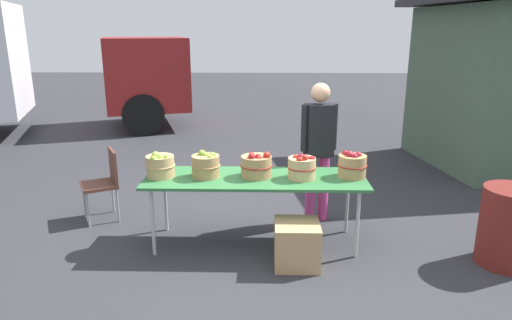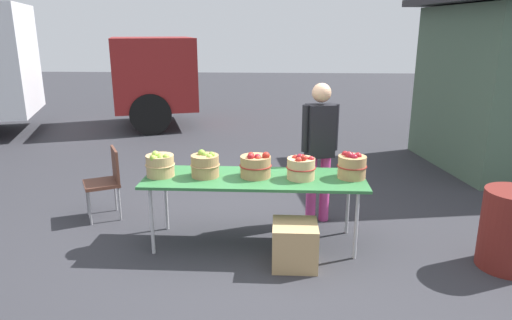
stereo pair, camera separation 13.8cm
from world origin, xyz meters
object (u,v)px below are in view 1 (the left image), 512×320
(apple_basket_green_1, at_px, (206,165))
(folding_chair, at_px, (105,179))
(produce_crate, at_px, (297,244))
(market_table, at_px, (255,181))
(apple_basket_red_2, at_px, (352,165))
(apple_basket_red_1, at_px, (302,167))
(apple_basket_green_0, at_px, (160,165))
(trash_barrel, at_px, (510,227))
(vendor_adult, at_px, (319,142))
(apple_basket_red_0, at_px, (256,166))

(apple_basket_green_1, distance_m, folding_chair, 1.50)
(folding_chair, relative_size, produce_crate, 1.98)
(market_table, distance_m, apple_basket_red_2, 1.02)
(market_table, bearing_deg, apple_basket_green_1, 179.67)
(apple_basket_red_1, bearing_deg, apple_basket_red_2, 6.41)
(produce_crate, bearing_deg, market_table, 132.18)
(apple_basket_green_0, bearing_deg, folding_chair, 142.68)
(trash_barrel, xyz_separation_m, produce_crate, (-2.06, -0.07, -0.17))
(apple_basket_red_2, height_order, produce_crate, apple_basket_red_2)
(apple_basket_green_0, bearing_deg, vendor_adult, 20.85)
(market_table, relative_size, produce_crate, 5.29)
(apple_basket_red_1, bearing_deg, produce_crate, -98.15)
(apple_basket_red_0, bearing_deg, produce_crate, -49.65)
(apple_basket_red_2, xyz_separation_m, vendor_adult, (-0.28, 0.61, 0.10))
(apple_basket_red_0, xyz_separation_m, apple_basket_red_2, (0.99, 0.02, 0.01))
(apple_basket_green_1, bearing_deg, produce_crate, -26.45)
(apple_basket_green_0, relative_size, trash_barrel, 0.40)
(apple_basket_red_1, xyz_separation_m, produce_crate, (-0.06, -0.44, -0.66))
(market_table, height_order, apple_basket_red_0, apple_basket_red_0)
(apple_basket_red_1, bearing_deg, market_table, 176.83)
(apple_basket_green_0, height_order, apple_basket_green_1, apple_basket_green_1)
(market_table, relative_size, apple_basket_green_1, 7.45)
(apple_basket_red_0, xyz_separation_m, vendor_adult, (0.71, 0.62, 0.11))
(apple_basket_green_1, xyz_separation_m, apple_basket_red_1, (1.00, -0.03, -0.00))
(market_table, distance_m, trash_barrel, 2.53)
(apple_basket_red_2, height_order, folding_chair, apple_basket_red_2)
(folding_chair, height_order, trash_barrel, folding_chair)
(apple_basket_green_0, distance_m, trash_barrel, 3.53)
(apple_basket_red_2, relative_size, folding_chair, 0.36)
(vendor_adult, xyz_separation_m, trash_barrel, (1.76, -1.03, -0.59))
(vendor_adult, bearing_deg, apple_basket_red_2, 99.94)
(apple_basket_red_1, distance_m, produce_crate, 0.79)
(market_table, xyz_separation_m, apple_basket_red_1, (0.48, -0.03, 0.16))
(apple_basket_red_0, xyz_separation_m, produce_crate, (0.41, -0.48, -0.65))
(market_table, distance_m, apple_basket_green_0, 1.00)
(apple_basket_green_1, height_order, apple_basket_red_2, apple_basket_red_2)
(apple_basket_green_1, distance_m, apple_basket_red_1, 1.00)
(apple_basket_red_1, distance_m, apple_basket_red_2, 0.53)
(produce_crate, bearing_deg, apple_basket_red_2, 40.10)
(vendor_adult, bearing_deg, apple_basket_red_0, 26.20)
(apple_basket_red_2, xyz_separation_m, trash_barrel, (1.48, -0.42, -0.49))
(folding_chair, bearing_deg, apple_basket_red_2, 50.40)
(apple_basket_green_0, height_order, folding_chair, apple_basket_green_0)
(apple_basket_green_0, distance_m, vendor_adult, 1.83)
(apple_basket_red_1, relative_size, produce_crate, 0.70)
(apple_basket_red_0, bearing_deg, apple_basket_green_1, -178.48)
(folding_chair, bearing_deg, trash_barrel, 48.97)
(market_table, height_order, produce_crate, market_table)
(apple_basket_red_1, relative_size, apple_basket_red_2, 0.99)
(apple_basket_red_2, distance_m, vendor_adult, 0.68)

